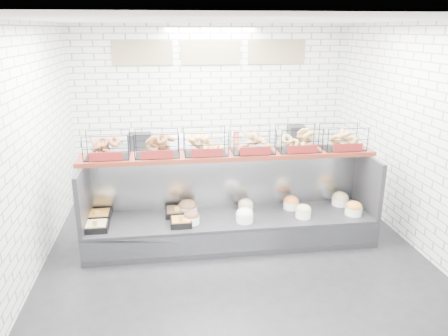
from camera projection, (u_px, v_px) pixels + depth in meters
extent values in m
plane|color=black|center=(234.00, 252.00, 5.95)|extent=(5.50, 5.50, 0.00)
cube|color=white|center=(211.00, 108.00, 8.09)|extent=(5.00, 0.02, 3.00)
cube|color=white|center=(27.00, 153.00, 5.17)|extent=(0.02, 5.50, 3.00)
cube|color=white|center=(420.00, 139.00, 5.82)|extent=(0.02, 5.50, 3.00)
cube|color=white|center=(236.00, 20.00, 5.04)|extent=(5.00, 5.50, 0.02)
cube|color=tan|center=(143.00, 53.00, 7.60)|extent=(1.05, 0.03, 0.42)
cube|color=tan|center=(211.00, 53.00, 7.76)|extent=(1.05, 0.03, 0.42)
cube|color=tan|center=(277.00, 52.00, 7.91)|extent=(1.05, 0.03, 0.42)
cube|color=black|center=(231.00, 229.00, 6.17)|extent=(4.00, 0.90, 0.40)
cube|color=#93969B|center=(236.00, 242.00, 5.76)|extent=(4.00, 0.03, 0.28)
cube|color=#93969B|center=(227.00, 180.00, 6.38)|extent=(4.00, 0.08, 0.80)
cube|color=black|center=(83.00, 197.00, 5.73)|extent=(0.06, 0.90, 0.80)
cube|color=black|center=(367.00, 183.00, 6.25)|extent=(0.06, 0.90, 0.80)
cube|color=black|center=(97.00, 227.00, 5.69)|extent=(0.30, 0.30, 0.08)
cube|color=tan|center=(96.00, 224.00, 5.68)|extent=(0.26, 0.26, 0.04)
cube|color=gold|center=(95.00, 224.00, 5.56)|extent=(0.06, 0.01, 0.08)
cube|color=black|center=(99.00, 216.00, 6.03)|extent=(0.32, 0.32, 0.08)
cube|color=orange|center=(99.00, 213.00, 6.02)|extent=(0.27, 0.27, 0.04)
cube|color=gold|center=(97.00, 213.00, 5.89)|extent=(0.06, 0.01, 0.08)
cube|color=black|center=(181.00, 222.00, 5.82)|extent=(0.28, 0.28, 0.08)
cube|color=orange|center=(181.00, 220.00, 5.81)|extent=(0.24, 0.24, 0.04)
cube|color=gold|center=(181.00, 219.00, 5.70)|extent=(0.06, 0.01, 0.08)
cube|color=black|center=(177.00, 212.00, 6.14)|extent=(0.32, 0.32, 0.08)
cube|color=brown|center=(177.00, 210.00, 6.13)|extent=(0.28, 0.28, 0.04)
cube|color=gold|center=(177.00, 209.00, 6.01)|extent=(0.06, 0.01, 0.08)
cylinder|color=white|center=(192.00, 220.00, 5.87)|extent=(0.22, 0.22, 0.11)
ellipsoid|color=brown|center=(191.00, 215.00, 5.85)|extent=(0.21, 0.21, 0.15)
cylinder|color=white|center=(188.00, 210.00, 6.19)|extent=(0.27, 0.27, 0.11)
ellipsoid|color=brown|center=(188.00, 206.00, 6.17)|extent=(0.26, 0.26, 0.18)
cylinder|color=white|center=(245.00, 218.00, 5.93)|extent=(0.24, 0.24, 0.11)
ellipsoid|color=white|center=(245.00, 214.00, 5.91)|extent=(0.23, 0.23, 0.16)
cylinder|color=white|center=(246.00, 208.00, 6.26)|extent=(0.21, 0.21, 0.11)
ellipsoid|color=#CDB57E|center=(246.00, 204.00, 6.24)|extent=(0.21, 0.21, 0.15)
cylinder|color=white|center=(303.00, 214.00, 6.06)|extent=(0.22, 0.22, 0.11)
ellipsoid|color=tan|center=(303.00, 210.00, 6.04)|extent=(0.21, 0.21, 0.15)
cylinder|color=white|center=(291.00, 205.00, 6.36)|extent=(0.23, 0.23, 0.11)
ellipsoid|color=orange|center=(291.00, 201.00, 6.34)|extent=(0.22, 0.22, 0.15)
cylinder|color=white|center=(353.00, 211.00, 6.15)|extent=(0.24, 0.24, 0.11)
ellipsoid|color=orange|center=(354.00, 207.00, 6.14)|extent=(0.23, 0.23, 0.16)
cylinder|color=white|center=(340.00, 201.00, 6.49)|extent=(0.24, 0.24, 0.11)
ellipsoid|color=tan|center=(340.00, 197.00, 6.48)|extent=(0.24, 0.24, 0.17)
cube|color=#4C1810|center=(229.00, 155.00, 6.07)|extent=(4.10, 0.50, 0.06)
cube|color=black|center=(107.00, 145.00, 5.79)|extent=(0.60, 0.38, 0.34)
cube|color=maroon|center=(106.00, 157.00, 5.63)|extent=(0.42, 0.02, 0.11)
cube|color=black|center=(157.00, 143.00, 5.88)|extent=(0.60, 0.38, 0.34)
cube|color=maroon|center=(157.00, 155.00, 5.72)|extent=(0.42, 0.02, 0.11)
cube|color=black|center=(205.00, 142.00, 5.96)|extent=(0.60, 0.38, 0.34)
cube|color=maroon|center=(207.00, 153.00, 5.80)|extent=(0.42, 0.02, 0.11)
cube|color=black|center=(253.00, 140.00, 6.05)|extent=(0.60, 0.38, 0.34)
cube|color=maroon|center=(255.00, 151.00, 5.89)|extent=(0.42, 0.02, 0.11)
cube|color=black|center=(298.00, 139.00, 6.14)|extent=(0.60, 0.38, 0.34)
cube|color=maroon|center=(302.00, 149.00, 5.98)|extent=(0.42, 0.02, 0.11)
cube|color=black|center=(343.00, 137.00, 6.22)|extent=(0.60, 0.38, 0.34)
cube|color=maroon|center=(348.00, 148.00, 6.06)|extent=(0.42, 0.02, 0.11)
cube|color=#93969B|center=(214.00, 167.00, 8.11)|extent=(4.00, 0.60, 0.90)
cube|color=black|center=(140.00, 140.00, 7.72)|extent=(0.40, 0.30, 0.24)
cube|color=silver|center=(180.00, 140.00, 7.84)|extent=(0.35, 0.28, 0.18)
cylinder|color=#D65435|center=(236.00, 137.00, 7.99)|extent=(0.09, 0.09, 0.22)
cube|color=black|center=(296.00, 134.00, 8.08)|extent=(0.30, 0.30, 0.30)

